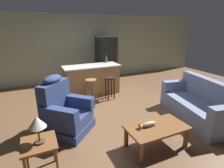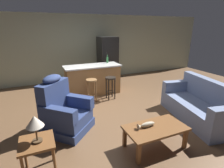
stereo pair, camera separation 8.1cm
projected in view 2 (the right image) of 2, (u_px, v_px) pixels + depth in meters
The scene contains 13 objects.
ground_plane at pixel (109, 110), 4.69m from camera, with size 12.00×12.00×0.00m.
back_wall at pixel (79, 48), 7.01m from camera, with size 12.00×0.05×2.60m.
coffee_table at pixel (155, 130), 3.12m from camera, with size 1.10×0.60×0.42m.
fish_figurine at pixel (146, 125), 3.09m from camera, with size 0.34×0.10×0.10m.
couch at pixel (200, 106), 4.14m from camera, with size 1.18×2.02×0.94m.
recliner_near_lamp at pixel (64, 112), 3.66m from camera, with size 1.19×1.19×1.20m.
end_table at pixel (37, 147), 2.52m from camera, with size 0.48×0.48×0.56m.
table_lamp at pixel (35, 123), 2.39m from camera, with size 0.24×0.24×0.41m.
kitchen_island at pixel (93, 80), 5.71m from camera, with size 1.80×0.70×0.95m.
bar_stool_left at pixel (92, 86), 5.08m from camera, with size 0.32×0.32×0.68m.
bar_stool_right at pixel (111, 84), 5.30m from camera, with size 0.32×0.32×0.68m.
refrigerator at pixel (108, 59), 7.02m from camera, with size 0.70×0.69×1.76m.
bottle_tall_green at pixel (107, 60), 5.96m from camera, with size 0.07×0.07×0.27m.
Camera 2 is at (-1.60, -3.93, 2.11)m, focal length 28.00 mm.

